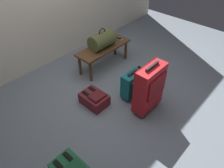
{
  "coord_description": "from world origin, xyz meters",
  "views": [
    {
      "loc": [
        -1.73,
        -1.47,
        2.19
      ],
      "look_at": [
        -0.03,
        0.08,
        0.25
      ],
      "focal_mm": 33.73,
      "sensor_mm": 36.0,
      "label": 1
    }
  ],
  "objects_px": {
    "suitcase_upright_red": "(149,88)",
    "backpack_grey": "(143,77)",
    "duffel_bag_olive": "(102,40)",
    "suitcase_small_teal": "(132,84)",
    "cell_phone": "(119,38)",
    "bench": "(104,50)",
    "backpack_maroon": "(94,99)"
  },
  "relations": [
    {
      "from": "duffel_bag_olive",
      "to": "suitcase_small_teal",
      "type": "relative_size",
      "value": 0.96
    },
    {
      "from": "duffel_bag_olive",
      "to": "suitcase_upright_red",
      "type": "xyz_separation_m",
      "value": [
        -0.32,
        -1.17,
        -0.15
      ]
    },
    {
      "from": "suitcase_upright_red",
      "to": "backpack_grey",
      "type": "bearing_deg",
      "value": 40.69
    },
    {
      "from": "backpack_grey",
      "to": "cell_phone",
      "type": "bearing_deg",
      "value": 70.92
    },
    {
      "from": "bench",
      "to": "duffel_bag_olive",
      "type": "distance_m",
      "value": 0.19
    },
    {
      "from": "duffel_bag_olive",
      "to": "cell_phone",
      "type": "bearing_deg",
      "value": 0.22
    },
    {
      "from": "backpack_maroon",
      "to": "suitcase_upright_red",
      "type": "bearing_deg",
      "value": -54.71
    },
    {
      "from": "cell_phone",
      "to": "duffel_bag_olive",
      "type": "bearing_deg",
      "value": -179.78
    },
    {
      "from": "cell_phone",
      "to": "suitcase_small_teal",
      "type": "distance_m",
      "value": 1.1
    },
    {
      "from": "suitcase_upright_red",
      "to": "backpack_maroon",
      "type": "bearing_deg",
      "value": 125.29
    },
    {
      "from": "duffel_bag_olive",
      "to": "backpack_grey",
      "type": "height_order",
      "value": "duffel_bag_olive"
    },
    {
      "from": "bench",
      "to": "suitcase_upright_red",
      "type": "relative_size",
      "value": 1.34
    },
    {
      "from": "suitcase_small_teal",
      "to": "backpack_grey",
      "type": "relative_size",
      "value": 1.21
    },
    {
      "from": "cell_phone",
      "to": "backpack_grey",
      "type": "bearing_deg",
      "value": -109.08
    },
    {
      "from": "cell_phone",
      "to": "suitcase_upright_red",
      "type": "bearing_deg",
      "value": -121.88
    },
    {
      "from": "bench",
      "to": "duffel_bag_olive",
      "type": "relative_size",
      "value": 2.27
    },
    {
      "from": "suitcase_upright_red",
      "to": "backpack_grey",
      "type": "height_order",
      "value": "suitcase_upright_red"
    },
    {
      "from": "backpack_maroon",
      "to": "backpack_grey",
      "type": "distance_m",
      "value": 0.92
    },
    {
      "from": "duffel_bag_olive",
      "to": "cell_phone",
      "type": "xyz_separation_m",
      "value": [
        0.41,
        0.0,
        -0.13
      ]
    },
    {
      "from": "cell_phone",
      "to": "backpack_grey",
      "type": "height_order",
      "value": "cell_phone"
    },
    {
      "from": "suitcase_upright_red",
      "to": "backpack_grey",
      "type": "relative_size",
      "value": 1.97
    },
    {
      "from": "suitcase_upright_red",
      "to": "suitcase_small_teal",
      "type": "xyz_separation_m",
      "value": [
        0.05,
        0.32,
        -0.14
      ]
    },
    {
      "from": "cell_phone",
      "to": "backpack_maroon",
      "type": "relative_size",
      "value": 0.38
    },
    {
      "from": "cell_phone",
      "to": "suitcase_small_teal",
      "type": "height_order",
      "value": "suitcase_small_teal"
    },
    {
      "from": "bench",
      "to": "suitcase_upright_red",
      "type": "distance_m",
      "value": 1.22
    },
    {
      "from": "bench",
      "to": "backpack_grey",
      "type": "relative_size",
      "value": 2.63
    },
    {
      "from": "duffel_bag_olive",
      "to": "suitcase_small_teal",
      "type": "xyz_separation_m",
      "value": [
        -0.27,
        -0.85,
        -0.29
      ]
    },
    {
      "from": "suitcase_upright_red",
      "to": "bench",
      "type": "bearing_deg",
      "value": 73.61
    },
    {
      "from": "duffel_bag_olive",
      "to": "suitcase_upright_red",
      "type": "relative_size",
      "value": 0.59
    },
    {
      "from": "suitcase_small_teal",
      "to": "backpack_maroon",
      "type": "distance_m",
      "value": 0.58
    },
    {
      "from": "suitcase_small_teal",
      "to": "backpack_grey",
      "type": "distance_m",
      "value": 0.44
    },
    {
      "from": "backpack_grey",
      "to": "bench",
      "type": "bearing_deg",
      "value": 98.52
    }
  ]
}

